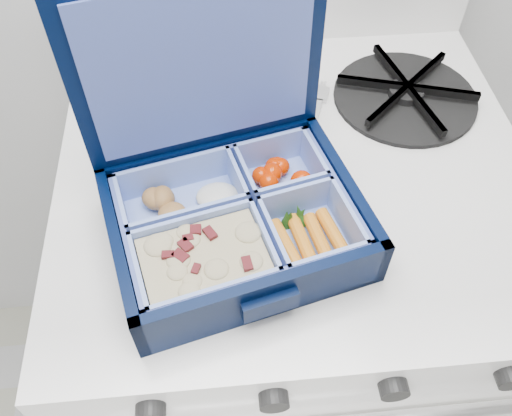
{
  "coord_description": "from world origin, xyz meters",
  "views": [
    {
      "loc": [
        0.24,
        1.25,
        1.3
      ],
      "look_at": [
        0.27,
        1.59,
        0.87
      ],
      "focal_mm": 38.0,
      "sensor_mm": 36.0,
      "label": 1
    }
  ],
  "objects_px": {
    "stove": "(281,313)",
    "fork": "(307,136)",
    "burner_grate": "(406,91)",
    "bento_box": "(236,223)"
  },
  "relations": [
    {
      "from": "burner_grate",
      "to": "bento_box",
      "type": "bearing_deg",
      "value": -139.08
    },
    {
      "from": "bento_box",
      "to": "fork",
      "type": "xyz_separation_m",
      "value": [
        0.1,
        0.14,
        -0.03
      ]
    },
    {
      "from": "stove",
      "to": "burner_grate",
      "type": "bearing_deg",
      "value": 27.09
    },
    {
      "from": "stove",
      "to": "fork",
      "type": "relative_size",
      "value": 4.75
    },
    {
      "from": "burner_grate",
      "to": "fork",
      "type": "height_order",
      "value": "burner_grate"
    },
    {
      "from": "fork",
      "to": "stove",
      "type": "bearing_deg",
      "value": -112.85
    },
    {
      "from": "burner_grate",
      "to": "fork",
      "type": "distance_m",
      "value": 0.15
    },
    {
      "from": "stove",
      "to": "bento_box",
      "type": "height_order",
      "value": "bento_box"
    },
    {
      "from": "bento_box",
      "to": "burner_grate",
      "type": "xyz_separation_m",
      "value": [
        0.23,
        0.2,
        -0.02
      ]
    },
    {
      "from": "stove",
      "to": "fork",
      "type": "height_order",
      "value": "fork"
    }
  ]
}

